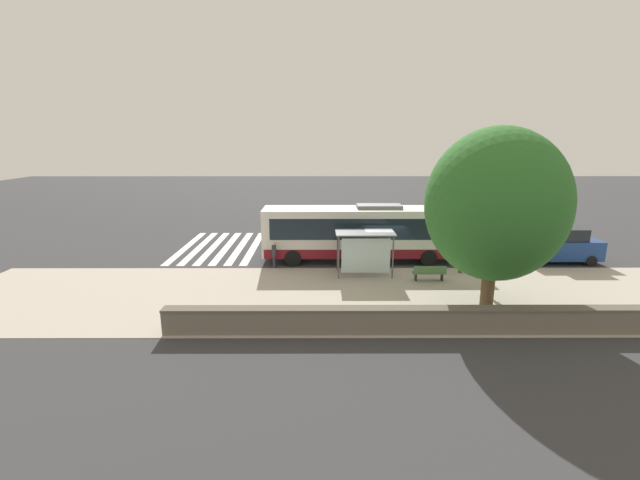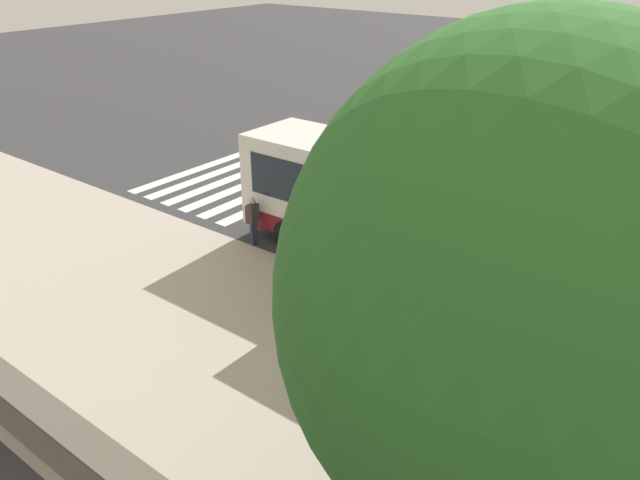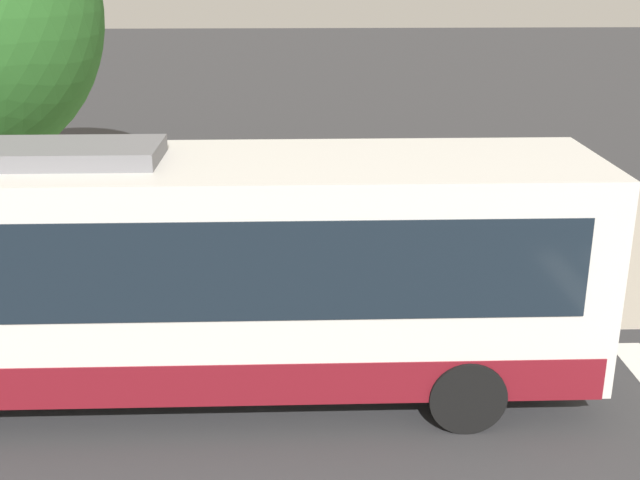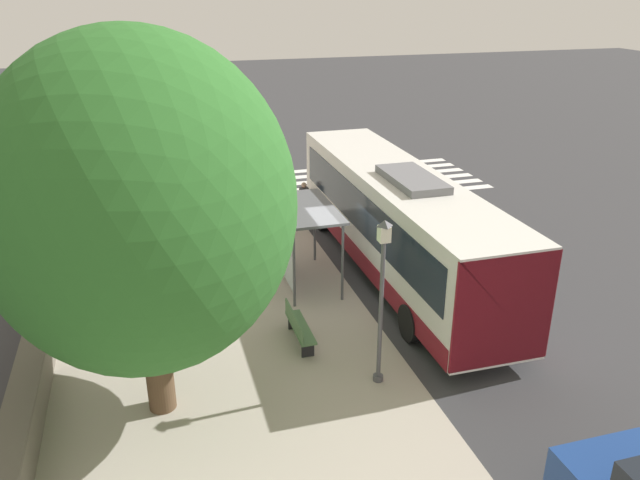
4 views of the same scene
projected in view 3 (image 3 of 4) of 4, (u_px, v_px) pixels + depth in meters
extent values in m
plane|color=#353538|center=(95.00, 337.00, 12.93)|extent=(120.00, 120.00, 0.00)
cube|color=#ADA393|center=(144.00, 243.00, 17.17)|extent=(9.00, 44.00, 0.02)
cube|color=#6B6356|center=(170.00, 173.00, 20.82)|extent=(0.50, 20.00, 0.99)
cube|color=#5B5449|center=(168.00, 153.00, 20.64)|extent=(0.60, 20.00, 0.08)
cube|color=silver|center=(136.00, 265.00, 10.76)|extent=(2.48, 12.35, 2.87)
cube|color=black|center=(133.00, 239.00, 10.64)|extent=(2.52, 11.36, 1.26)
cube|color=maroon|center=(142.00, 342.00, 11.14)|extent=(2.52, 12.10, 0.57)
cube|color=black|center=(596.00, 178.00, 10.57)|extent=(1.86, 0.08, 0.40)
cube|color=slate|center=(53.00, 153.00, 10.22)|extent=(1.24, 2.72, 0.22)
cylinder|color=black|center=(436.00, 318.00, 12.45)|extent=(0.30, 1.00, 1.00)
cylinder|color=black|center=(466.00, 394.00, 10.27)|extent=(0.30, 1.00, 1.00)
cylinder|color=#515459|center=(86.00, 257.00, 13.00)|extent=(0.08, 0.08, 2.40)
cylinder|color=#515459|center=(267.00, 255.00, 13.10)|extent=(0.08, 0.08, 2.40)
cylinder|color=#515459|center=(105.00, 229.00, 14.36)|extent=(0.08, 0.08, 2.40)
cylinder|color=#515459|center=(269.00, 227.00, 14.45)|extent=(0.08, 0.08, 2.40)
cube|color=#515459|center=(178.00, 171.00, 13.31)|extent=(1.74, 3.24, 0.08)
cube|color=silver|center=(187.00, 222.00, 14.34)|extent=(0.03, 2.65, 1.92)
cylinder|color=#2D3347|center=(497.00, 311.00, 12.98)|extent=(0.12, 0.12, 0.75)
cylinder|color=#2D3347|center=(499.00, 315.00, 12.83)|extent=(0.12, 0.12, 0.75)
cube|color=#333338|center=(501.00, 274.00, 12.68)|extent=(0.34, 0.22, 0.61)
sphere|color=tan|center=(503.00, 250.00, 12.54)|extent=(0.21, 0.21, 0.21)
cube|color=#4C7247|center=(8.00, 263.00, 14.85)|extent=(0.40, 1.77, 0.06)
cube|color=#4C7247|center=(10.00, 248.00, 14.93)|extent=(0.04, 1.77, 0.40)
cube|color=black|center=(48.00, 273.00, 14.94)|extent=(0.32, 0.06, 0.45)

